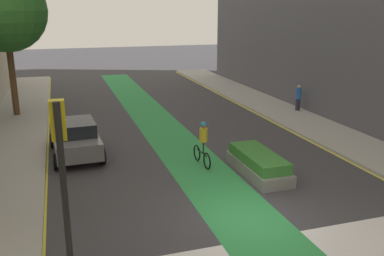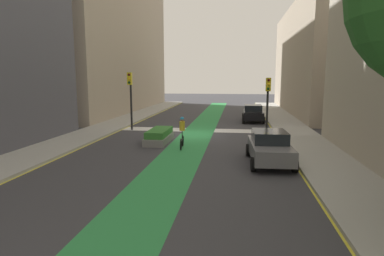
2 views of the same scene
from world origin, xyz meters
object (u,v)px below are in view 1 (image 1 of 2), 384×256
at_px(street_tree_near, 5,11).
at_px(median_planter, 258,164).
at_px(traffic_signal_near_left, 61,152).
at_px(cyclist_in_lane, 203,143).
at_px(car_grey_left_far, 75,138).
at_px(pedestrian_sidewalk_right_a, 298,98).

xyz_separation_m(street_tree_near, median_planter, (9.53, -12.25, -5.57)).
height_order(traffic_signal_near_left, cyclist_in_lane, traffic_signal_near_left).
relative_size(street_tree_near, median_planter, 2.38).
xyz_separation_m(traffic_signal_near_left, cyclist_in_lane, (5.36, 5.31, -1.93)).
distance_m(car_grey_left_far, cyclist_in_lane, 5.57).
bearing_deg(pedestrian_sidewalk_right_a, cyclist_in_lane, -141.49).
bearing_deg(median_planter, pedestrian_sidewalk_right_a, 50.76).
bearing_deg(pedestrian_sidewalk_right_a, car_grey_left_far, -163.59).
xyz_separation_m(traffic_signal_near_left, street_tree_near, (-2.42, 16.08, 3.08)).
bearing_deg(cyclist_in_lane, street_tree_near, 125.85).
bearing_deg(car_grey_left_far, cyclist_in_lane, -30.35).
xyz_separation_m(car_grey_left_far, pedestrian_sidewalk_right_a, (13.24, 3.90, 0.14)).
xyz_separation_m(traffic_signal_near_left, car_grey_left_far, (0.56, 8.12, -2.10)).
bearing_deg(street_tree_near, median_planter, -52.12).
height_order(street_tree_near, median_planter, street_tree_near).
bearing_deg(car_grey_left_far, median_planter, -33.24).
xyz_separation_m(pedestrian_sidewalk_right_a, street_tree_near, (-16.22, 4.06, 5.04)).
relative_size(cyclist_in_lane, street_tree_near, 0.23).
bearing_deg(traffic_signal_near_left, street_tree_near, 98.56).
relative_size(traffic_signal_near_left, street_tree_near, 0.51).
bearing_deg(pedestrian_sidewalk_right_a, street_tree_near, 165.95).
bearing_deg(cyclist_in_lane, car_grey_left_far, 149.65).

